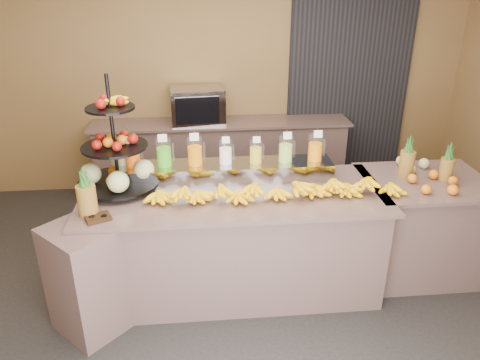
{
  "coord_description": "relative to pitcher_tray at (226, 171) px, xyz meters",
  "views": [
    {
      "loc": [
        -0.27,
        -3.14,
        2.63
      ],
      "look_at": [
        0.05,
        0.3,
        1.04
      ],
      "focal_mm": 35.0,
      "sensor_mm": 36.0,
      "label": 1
    }
  ],
  "objects": [
    {
      "name": "ground",
      "position": [
        0.05,
        -0.58,
        -1.01
      ],
      "size": [
        6.0,
        6.0,
        0.0
      ],
      "primitive_type": "plane",
      "color": "black",
      "rests_on": "ground"
    },
    {
      "name": "juice_pitcher_orange_a",
      "position": [
        -0.78,
        -0.0,
        0.18
      ],
      "size": [
        0.12,
        0.13,
        0.3
      ],
      "color": "silver",
      "rests_on": "pitcher_tray"
    },
    {
      "name": "room_envelope",
      "position": [
        0.24,
        0.21,
        0.87
      ],
      "size": [
        6.04,
        5.02,
        2.82
      ],
      "color": "brown",
      "rests_on": "ground"
    },
    {
      "name": "juice_pitcher_milk",
      "position": [
        -0.0,
        -0.0,
        0.17
      ],
      "size": [
        0.11,
        0.12,
        0.27
      ],
      "color": "silver",
      "rests_on": "pitcher_tray"
    },
    {
      "name": "fruit_stand",
      "position": [
        -0.85,
        -0.1,
        0.17
      ],
      "size": [
        0.86,
        0.86,
        0.96
      ],
      "rotation": [
        0.0,
        0.0,
        -0.31
      ],
      "color": "black",
      "rests_on": "buffet_counter"
    },
    {
      "name": "buffet_counter",
      "position": [
        -0.07,
        -0.32,
        -0.54
      ],
      "size": [
        2.75,
        1.25,
        0.93
      ],
      "color": "gray",
      "rests_on": "ground"
    },
    {
      "name": "right_counter",
      "position": [
        1.75,
        -0.18,
        -0.54
      ],
      "size": [
        1.08,
        0.88,
        0.93
      ],
      "color": "gray",
      "rests_on": "ground"
    },
    {
      "name": "oven_warmer",
      "position": [
        -0.23,
        1.67,
        0.13
      ],
      "size": [
        0.65,
        0.48,
        0.41
      ],
      "primitive_type": "cube",
      "rotation": [
        0.0,
        0.0,
        0.08
      ],
      "color": "gray",
      "rests_on": "back_ledge"
    },
    {
      "name": "banana_heap",
      "position": [
        0.38,
        -0.36,
        0.01
      ],
      "size": [
        2.11,
        0.19,
        0.17
      ],
      "color": "yellow",
      "rests_on": "buffet_counter"
    },
    {
      "name": "condiment_caddy",
      "position": [
        -0.98,
        -0.63,
        -0.06
      ],
      "size": [
        0.22,
        0.19,
        0.03
      ],
      "primitive_type": "cube",
      "rotation": [
        0.0,
        0.0,
        0.43
      ],
      "color": "#321C0D",
      "rests_on": "buffet_counter"
    },
    {
      "name": "right_fruit_pile",
      "position": [
        1.73,
        -0.23,
        -0.0
      ],
      "size": [
        0.44,
        0.42,
        0.23
      ],
      "color": "brown",
      "rests_on": "right_counter"
    },
    {
      "name": "pineapple_left_a",
      "position": [
        -1.06,
        -0.55,
        0.07
      ],
      "size": [
        0.14,
        0.14,
        0.4
      ],
      "rotation": [
        0.0,
        0.0,
        0.01
      ],
      "color": "brown",
      "rests_on": "buffet_counter"
    },
    {
      "name": "juice_pitcher_lime",
      "position": [
        0.52,
        -0.0,
        0.17
      ],
      "size": [
        0.12,
        0.13,
        0.3
      ],
      "color": "silver",
      "rests_on": "pitcher_tray"
    },
    {
      "name": "juice_pitcher_lemon",
      "position": [
        0.26,
        -0.0,
        0.16
      ],
      "size": [
        0.11,
        0.11,
        0.26
      ],
      "color": "silver",
      "rests_on": "pitcher_tray"
    },
    {
      "name": "juice_pitcher_green",
      "position": [
        -0.52,
        -0.0,
        0.18
      ],
      "size": [
        0.13,
        0.13,
        0.31
      ],
      "color": "silver",
      "rests_on": "pitcher_tray"
    },
    {
      "name": "back_ledge",
      "position": [
        0.05,
        1.67,
        -0.54
      ],
      "size": [
        3.1,
        0.55,
        0.93
      ],
      "color": "gray",
      "rests_on": "ground"
    },
    {
      "name": "pineapple_left_b",
      "position": [
        -0.83,
        0.19,
        0.1
      ],
      "size": [
        0.16,
        0.16,
        0.45
      ],
      "rotation": [
        0.0,
        0.0,
        0.35
      ],
      "color": "brown",
      "rests_on": "buffet_counter"
    },
    {
      "name": "pitcher_tray",
      "position": [
        0.0,
        0.0,
        0.0
      ],
      "size": [
        1.85,
        0.3,
        0.15
      ],
      "primitive_type": "cube",
      "color": "gray",
      "rests_on": "buffet_counter"
    },
    {
      "name": "juice_pitcher_orange_b",
      "position": [
        -0.26,
        -0.0,
        0.18
      ],
      "size": [
        0.13,
        0.13,
        0.31
      ],
      "color": "silver",
      "rests_on": "pitcher_tray"
    },
    {
      "name": "juice_pitcher_orange_c",
      "position": [
        0.78,
        -0.0,
        0.18
      ],
      "size": [
        0.13,
        0.13,
        0.3
      ],
      "color": "silver",
      "rests_on": "pitcher_tray"
    }
  ]
}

